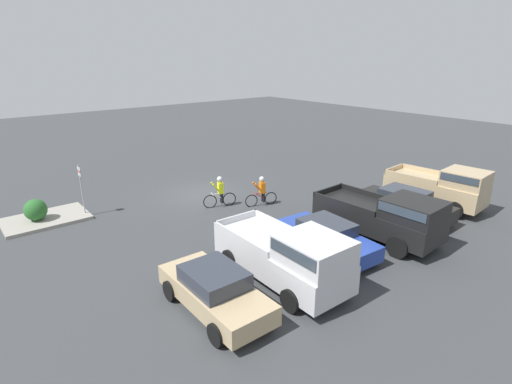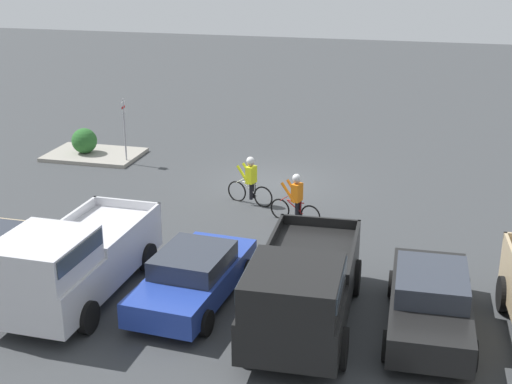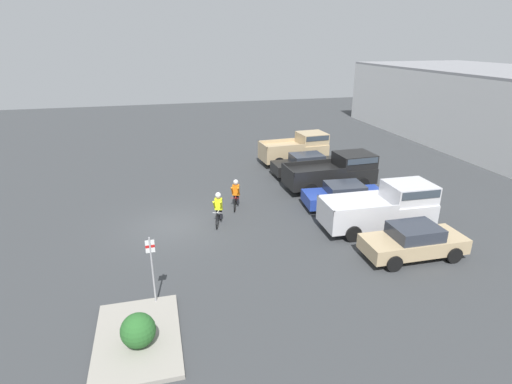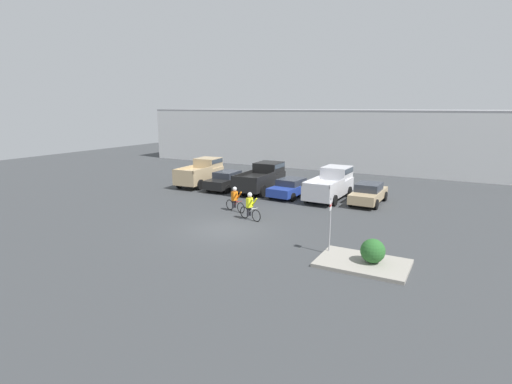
{
  "view_description": "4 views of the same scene",
  "coord_description": "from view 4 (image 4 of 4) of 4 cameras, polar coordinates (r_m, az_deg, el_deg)",
  "views": [
    {
      "loc": [
        11.19,
        18.66,
        7.56
      ],
      "look_at": [
        -0.46,
        4.38,
        1.2
      ],
      "focal_mm": 28.0,
      "sensor_mm": 36.0,
      "label": 1
    },
    {
      "loc": [
        -5.44,
        23.99,
        8.41
      ],
      "look_at": [
        -0.46,
        4.38,
        1.2
      ],
      "focal_mm": 50.0,
      "sensor_mm": 36.0,
      "label": 2
    },
    {
      "loc": [
        18.15,
        -0.37,
        8.6
      ],
      "look_at": [
        -0.46,
        4.38,
        1.2
      ],
      "focal_mm": 28.0,
      "sensor_mm": 36.0,
      "label": 3
    },
    {
      "loc": [
        11.44,
        -17.51,
        6.55
      ],
      "look_at": [
        -0.46,
        4.38,
        1.2
      ],
      "focal_mm": 28.0,
      "sensor_mm": 36.0,
      "label": 4
    }
  ],
  "objects": [
    {
      "name": "sedan_1",
      "position": [
        29.71,
        5.03,
        0.66
      ],
      "size": [
        2.2,
        4.47,
        1.33
      ],
      "color": "#233D9E",
      "rests_on": "ground_plane"
    },
    {
      "name": "warehouse_building",
      "position": [
        47.74,
        14.71,
        7.58
      ],
      "size": [
        48.78,
        13.43,
        6.19
      ],
      "color": "silver",
      "rests_on": "ground_plane"
    },
    {
      "name": "curb_island",
      "position": [
        17.68,
        15.01,
        -9.79
      ],
      "size": [
        3.73,
        2.53,
        0.15
      ],
      "primitive_type": "cube",
      "color": "gray",
      "rests_on": "ground_plane"
    },
    {
      "name": "pickup_truck_1",
      "position": [
        31.54,
        0.94,
        2.2
      ],
      "size": [
        2.46,
        5.49,
        2.12
      ],
      "color": "black",
      "rests_on": "ground_plane"
    },
    {
      "name": "sedan_0",
      "position": [
        32.28,
        -4.12,
        1.71
      ],
      "size": [
        2.03,
        4.62,
        1.45
      ],
      "color": "black",
      "rests_on": "ground_plane"
    },
    {
      "name": "pickup_truck_2",
      "position": [
        29.38,
        10.69,
        1.25
      ],
      "size": [
        2.33,
        5.39,
        2.18
      ],
      "color": "silver",
      "rests_on": "ground_plane"
    },
    {
      "name": "cyclist_0",
      "position": [
        23.44,
        -0.88,
        -1.94
      ],
      "size": [
        1.7,
        0.64,
        1.67
      ],
      "color": "black",
      "rests_on": "ground_plane"
    },
    {
      "name": "pickup_truck_0",
      "position": [
        34.13,
        -7.76,
        2.89
      ],
      "size": [
        2.48,
        4.94,
        2.19
      ],
      "color": "tan",
      "rests_on": "ground_plane"
    },
    {
      "name": "sedan_2",
      "position": [
        28.4,
        15.78,
        -0.19
      ],
      "size": [
        1.94,
        4.3,
        1.43
      ],
      "color": "tan",
      "rests_on": "ground_plane"
    },
    {
      "name": "shrub",
      "position": [
        17.47,
        16.34,
        -8.08
      ],
      "size": [
        1.03,
        1.03,
        1.03
      ],
      "color": "#286028",
      "rests_on": "curb_island"
    },
    {
      "name": "cyclist_1",
      "position": [
        25.37,
        -3.03,
        -0.95
      ],
      "size": [
        1.71,
        0.65,
        1.61
      ],
      "color": "black",
      "rests_on": "ground_plane"
    },
    {
      "name": "ground_plane",
      "position": [
        21.91,
        -4.44,
        -5.31
      ],
      "size": [
        80.0,
        80.0,
        0.0
      ],
      "primitive_type": "plane",
      "color": "#383A3D"
    },
    {
      "name": "fire_lane_sign",
      "position": [
        18.14,
        10.55,
        -4.05
      ],
      "size": [
        0.06,
        0.3,
        2.6
      ],
      "color": "#9E9EA3",
      "rests_on": "ground_plane"
    }
  ]
}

